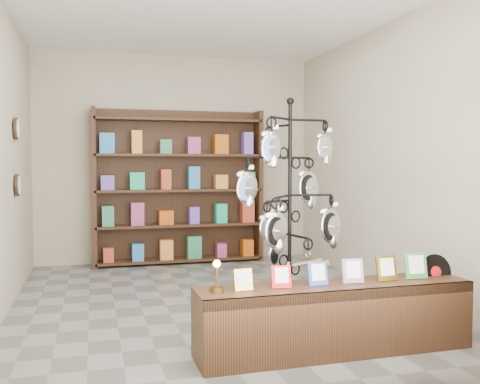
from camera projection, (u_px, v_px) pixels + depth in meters
name	position (u px, v px, depth m)	size (l,w,h in m)	color
ground	(214.00, 302.00, 5.51)	(5.00, 5.00, 0.00)	slate
room_envelope	(214.00, 122.00, 5.42)	(5.00, 5.00, 5.00)	#BAAE96
display_tree	(290.00, 196.00, 4.60)	(1.09, 1.09, 1.99)	black
front_shelf	(335.00, 318.00, 4.03)	(2.13, 0.46, 0.75)	black
back_shelving	(179.00, 192.00, 7.67)	(2.42, 0.36, 2.20)	black
wall_clocks	(17.00, 157.00, 5.68)	(0.03, 0.24, 0.84)	black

